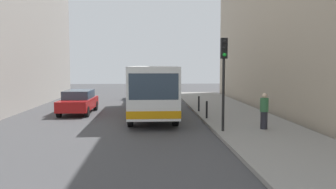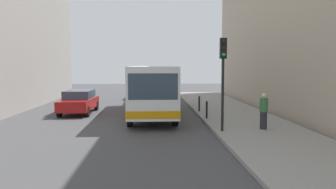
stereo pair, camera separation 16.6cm
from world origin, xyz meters
name	(u,v)px [view 2 (the right image)]	position (x,y,z in m)	size (l,w,h in m)	color
ground_plane	(143,127)	(0.00, 0.00, 0.00)	(80.00, 80.00, 0.00)	#424244
sidewalk	(251,125)	(5.40, 0.00, 0.07)	(4.40, 40.00, 0.15)	gray
building_right	(333,1)	(11.50, 4.00, 7.00)	(7.00, 32.00, 14.00)	#B2A38C
bus	(152,87)	(0.44, 4.33, 1.73)	(2.61, 11.04, 3.00)	white
car_beside_bus	(79,101)	(-4.18, 5.15, 0.78)	(1.93, 4.43, 1.48)	maroon
car_behind_bus	(143,90)	(-0.31, 14.47, 0.78)	(1.91, 4.42, 1.48)	navy
traffic_light	(223,67)	(3.55, -1.86, 3.01)	(0.28, 0.33, 4.10)	black
bollard_near	(207,110)	(3.45, 1.80, 0.62)	(0.11, 0.11, 0.95)	black
bollard_mid	(199,104)	(3.45, 4.75, 0.62)	(0.11, 0.11, 0.95)	black
pedestrian_near_signal	(264,111)	(5.53, -1.49, 0.97)	(0.38, 0.38, 1.64)	#26262D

